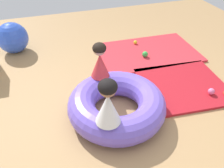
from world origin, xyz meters
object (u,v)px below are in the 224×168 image
exercise_ball_large (13,38)px  child_in_white (108,102)px  inflatable_cushion (117,105)px  play_ball_pink (211,91)px  child_in_red (100,61)px  play_ball_yellow (135,42)px  play_ball_green (145,54)px

exercise_ball_large → child_in_white: bearing=-67.5°
inflatable_cushion → child_in_white: size_ratio=2.33×
inflatable_cushion → play_ball_pink: inflatable_cushion is taller
child_in_red → play_ball_yellow: size_ratio=6.86×
play_ball_yellow → exercise_ball_large: 2.30m
child_in_white → exercise_ball_large: bearing=-64.6°
child_in_white → play_ball_yellow: child_in_white is taller
inflatable_cushion → child_in_white: bearing=-120.3°
play_ball_pink → exercise_ball_large: bearing=140.5°
inflatable_cushion → play_ball_green: 1.52m
child_in_white → play_ball_green: size_ratio=5.17×
play_ball_yellow → play_ball_green: (-0.02, -0.51, 0.02)m
child_in_red → play_ball_green: (1.02, 0.75, -0.50)m
play_ball_pink → play_ball_green: bearing=110.8°
child_in_red → play_ball_yellow: bearing=-118.4°
play_ball_green → exercise_ball_large: bearing=156.2°
play_ball_yellow → exercise_ball_large: size_ratio=0.13×
child_in_red → play_ball_pink: bearing=172.9°
child_in_white → exercise_ball_large: 2.80m
play_ball_pink → exercise_ball_large: (-2.70, 2.23, 0.19)m
inflatable_cushion → play_ball_yellow: inflatable_cushion is taller
play_ball_pink → play_ball_yellow: 1.81m
inflatable_cushion → exercise_ball_large: bearing=120.7°
play_ball_pink → exercise_ball_large: size_ratio=0.17×
play_ball_pink → child_in_white: bearing=-168.4°
play_ball_yellow → play_ball_green: 0.51m
play_ball_yellow → play_ball_pink: bearing=-75.5°
play_ball_pink → play_ball_yellow: size_ratio=1.34×
play_ball_yellow → play_ball_green: bearing=-92.3°
inflatable_cushion → play_ball_yellow: (0.95, 1.70, -0.10)m
child_in_white → play_ball_pink: 1.75m
play_ball_pink → exercise_ball_large: exercise_ball_large is taller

